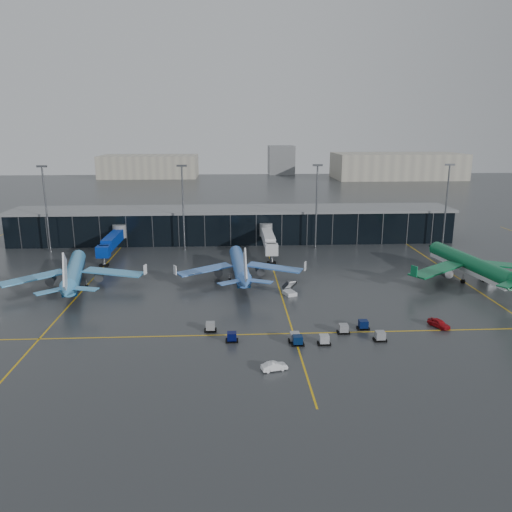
{
  "coord_description": "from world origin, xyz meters",
  "views": [
    {
      "loc": [
        -1.23,
        -98.13,
        36.12
      ],
      "look_at": [
        5.0,
        18.0,
        6.0
      ],
      "focal_mm": 35.0,
      "sensor_mm": 36.0,
      "label": 1
    }
  ],
  "objects_px": {
    "airliner_klm_near": "(239,257)",
    "mobile_airstair": "(290,291)",
    "service_van_red": "(439,323)",
    "baggage_carts": "(306,334)",
    "service_van_white": "(274,366)",
    "airliner_aer_lingus": "(471,254)",
    "airliner_arkefly": "(73,263)"
  },
  "relations": [
    {
      "from": "airliner_klm_near",
      "to": "airliner_aer_lingus",
      "type": "relative_size",
      "value": 0.86
    },
    {
      "from": "baggage_carts",
      "to": "service_van_white",
      "type": "height_order",
      "value": "baggage_carts"
    },
    {
      "from": "baggage_carts",
      "to": "airliner_arkefly",
      "type": "bearing_deg",
      "value": 146.99
    },
    {
      "from": "service_van_red",
      "to": "mobile_airstair",
      "type": "bearing_deg",
      "value": 117.2
    },
    {
      "from": "baggage_carts",
      "to": "mobile_airstair",
      "type": "relative_size",
      "value": 8.46
    },
    {
      "from": "airliner_aer_lingus",
      "to": "airliner_klm_near",
      "type": "bearing_deg",
      "value": 168.2
    },
    {
      "from": "service_van_white",
      "to": "mobile_airstair",
      "type": "bearing_deg",
      "value": -25.49
    },
    {
      "from": "airliner_klm_near",
      "to": "mobile_airstair",
      "type": "bearing_deg",
      "value": -51.63
    },
    {
      "from": "airliner_arkefly",
      "to": "airliner_klm_near",
      "type": "distance_m",
      "value": 38.62
    },
    {
      "from": "baggage_carts",
      "to": "service_van_red",
      "type": "xyz_separation_m",
      "value": [
        25.52,
        3.69,
        0.01
      ]
    },
    {
      "from": "airliner_klm_near",
      "to": "baggage_carts",
      "type": "height_order",
      "value": "airliner_klm_near"
    },
    {
      "from": "airliner_arkefly",
      "to": "mobile_airstair",
      "type": "distance_m",
      "value": 50.25
    },
    {
      "from": "airliner_klm_near",
      "to": "mobile_airstair",
      "type": "height_order",
      "value": "airliner_klm_near"
    },
    {
      "from": "airliner_klm_near",
      "to": "service_van_red",
      "type": "bearing_deg",
      "value": -44.59
    },
    {
      "from": "baggage_carts",
      "to": "service_van_red",
      "type": "distance_m",
      "value": 25.78
    },
    {
      "from": "service_van_red",
      "to": "service_van_white",
      "type": "distance_m",
      "value": 35.59
    },
    {
      "from": "airliner_klm_near",
      "to": "service_van_white",
      "type": "xyz_separation_m",
      "value": [
        4.28,
        -47.51,
        -4.93
      ]
    },
    {
      "from": "airliner_klm_near",
      "to": "airliner_aer_lingus",
      "type": "bearing_deg",
      "value": -6.96
    },
    {
      "from": "service_van_red",
      "to": "airliner_arkefly",
      "type": "bearing_deg",
      "value": 134.38
    },
    {
      "from": "airliner_aer_lingus",
      "to": "service_van_white",
      "type": "bearing_deg",
      "value": -147.54
    },
    {
      "from": "airliner_klm_near",
      "to": "service_van_white",
      "type": "height_order",
      "value": "airliner_klm_near"
    },
    {
      "from": "airliner_aer_lingus",
      "to": "service_van_white",
      "type": "distance_m",
      "value": 67.76
    },
    {
      "from": "airliner_arkefly",
      "to": "mobile_airstair",
      "type": "height_order",
      "value": "airliner_arkefly"
    },
    {
      "from": "airliner_klm_near",
      "to": "mobile_airstair",
      "type": "relative_size",
      "value": 9.66
    },
    {
      "from": "service_van_red",
      "to": "service_van_white",
      "type": "bearing_deg",
      "value": -179.37
    },
    {
      "from": "mobile_airstair",
      "to": "service_van_red",
      "type": "bearing_deg",
      "value": -58.55
    },
    {
      "from": "airliner_klm_near",
      "to": "service_van_red",
      "type": "height_order",
      "value": "airliner_klm_near"
    },
    {
      "from": "airliner_klm_near",
      "to": "mobile_airstair",
      "type": "distance_m",
      "value": 17.07
    },
    {
      "from": "service_van_red",
      "to": "service_van_white",
      "type": "height_order",
      "value": "service_van_red"
    },
    {
      "from": "airliner_arkefly",
      "to": "baggage_carts",
      "type": "bearing_deg",
      "value": -45.01
    },
    {
      "from": "service_van_red",
      "to": "airliner_klm_near",
      "type": "bearing_deg",
      "value": 113.65
    },
    {
      "from": "airliner_arkefly",
      "to": "service_van_red",
      "type": "height_order",
      "value": "airliner_arkefly"
    }
  ]
}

